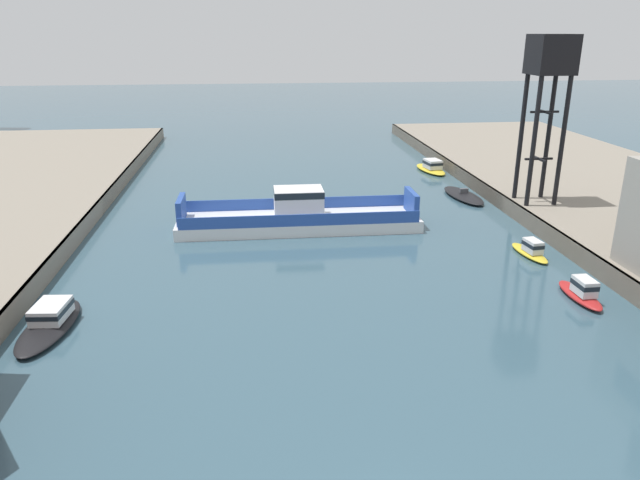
{
  "coord_description": "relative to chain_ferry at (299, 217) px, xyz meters",
  "views": [
    {
      "loc": [
        -5.05,
        -16.41,
        17.67
      ],
      "look_at": [
        0.0,
        27.6,
        2.0
      ],
      "focal_mm": 33.34,
      "sensor_mm": 36.0,
      "label": 1
    }
  ],
  "objects": [
    {
      "name": "chain_ferry",
      "position": [
        0.0,
        0.0,
        0.0
      ],
      "size": [
        22.61,
        5.83,
        3.85
      ],
      "color": "silver",
      "rests_on": "ground"
    },
    {
      "name": "moored_boat_near_left",
      "position": [
        -17.06,
        -18.3,
        -0.57
      ],
      "size": [
        3.38,
        7.94,
        1.56
      ],
      "color": "black",
      "rests_on": "ground"
    },
    {
      "name": "moored_boat_mid_left",
      "position": [
        19.12,
        8.63,
        -0.85
      ],
      "size": [
        3.6,
        8.4,
        1.08
      ],
      "color": "black",
      "rests_on": "ground"
    },
    {
      "name": "moored_boat_upstream_a",
      "position": [
        18.18,
        -18.03,
        -0.52
      ],
      "size": [
        1.61,
        5.05,
        1.68
      ],
      "color": "red",
      "rests_on": "ground"
    },
    {
      "name": "moored_boat_far_right",
      "position": [
        19.33,
        21.7,
        -0.52
      ],
      "size": [
        3.51,
        7.31,
        1.69
      ],
      "color": "yellow",
      "rests_on": "ground"
    },
    {
      "name": "moored_boat_far_left",
      "position": [
        18.47,
        -9.55,
        -0.59
      ],
      "size": [
        1.99,
        5.06,
        1.49
      ],
      "color": "yellow",
      "rests_on": "ground"
    },
    {
      "name": "crane_tower",
      "position": [
        23.55,
        1.0,
        13.09
      ],
      "size": [
        3.66,
        3.66,
        15.75
      ],
      "color": "black",
      "rests_on": "quay_right"
    }
  ]
}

